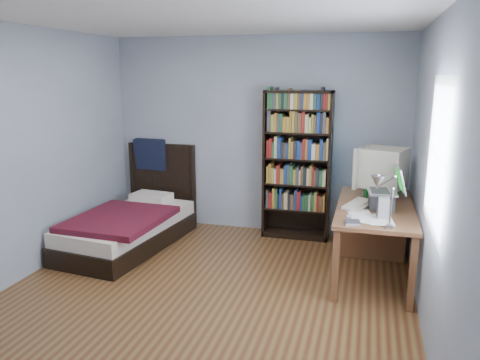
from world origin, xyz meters
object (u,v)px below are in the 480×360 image
(soda_can, at_px, (367,194))
(bookshelf, at_px, (297,165))
(desk, at_px, (374,223))
(keyboard, at_px, (359,205))
(bed, at_px, (132,223))
(desk_lamp, at_px, (380,187))
(laptop, at_px, (384,197))
(speaker, at_px, (384,209))
(crt_monitor, at_px, (381,168))

(soda_can, xyz_separation_m, bookshelf, (-0.85, 0.66, 0.14))
(desk, relative_size, keyboard, 3.32)
(desk, height_order, bed, bed)
(desk, relative_size, soda_can, 14.04)
(desk_lamp, bearing_deg, laptop, 86.10)
(speaker, xyz_separation_m, bookshelf, (-1.00, 1.36, 0.09))
(crt_monitor, relative_size, desk_lamp, 1.08)
(laptop, xyz_separation_m, bed, (-2.89, 0.21, -0.59))
(bed, bearing_deg, soda_can, 2.75)
(speaker, bearing_deg, crt_monitor, 89.28)
(laptop, relative_size, bookshelf, 0.23)
(laptop, distance_m, keyboard, 0.25)
(keyboard, height_order, speaker, speaker)
(keyboard, bearing_deg, bookshelf, 146.96)
(keyboard, bearing_deg, desk, 90.43)
(desk_lamp, relative_size, bookshelf, 0.30)
(crt_monitor, relative_size, keyboard, 1.27)
(laptop, height_order, keyboard, laptop)
(crt_monitor, relative_size, bed, 0.29)
(crt_monitor, relative_size, speaker, 3.03)
(soda_can, bearing_deg, bookshelf, 142.11)
(bookshelf, bearing_deg, desk, -27.89)
(speaker, distance_m, bookshelf, 1.69)
(desk, xyz_separation_m, laptop, (0.07, -0.50, 0.43))
(bookshelf, bearing_deg, soda_can, -37.89)
(desk, xyz_separation_m, bookshelf, (-0.94, 0.50, 0.51))
(desk, xyz_separation_m, speaker, (0.06, -0.86, 0.41))
(desk_lamp, xyz_separation_m, bookshelf, (-0.94, 1.96, -0.25))
(crt_monitor, relative_size, bookshelf, 0.32)
(bookshelf, xyz_separation_m, bed, (-1.88, -0.79, -0.66))
(soda_can, xyz_separation_m, bed, (-2.73, -0.13, -0.52))
(crt_monitor, xyz_separation_m, speaker, (0.02, -0.88, -0.20))
(bed, bearing_deg, speaker, -11.07)
(bed, bearing_deg, desk_lamp, -22.44)
(speaker, distance_m, soda_can, 0.71)
(laptop, relative_size, speaker, 2.19)
(bed, bearing_deg, crt_monitor, 6.35)
(laptop, bearing_deg, bookshelf, 135.30)
(laptop, distance_m, bed, 2.96)
(desk_lamp, height_order, bed, desk_lamp)
(desk, relative_size, desk_lamp, 2.83)
(crt_monitor, xyz_separation_m, bed, (-2.87, -0.32, -0.77))
(keyboard, relative_size, bookshelf, 0.25)
(laptop, bearing_deg, bed, 175.88)
(desk, xyz_separation_m, desk_lamp, (0.00, -1.46, 0.76))
(laptop, xyz_separation_m, speaker, (-0.01, -0.36, -0.02))
(laptop, xyz_separation_m, keyboard, (-0.23, 0.01, -0.10))
(soda_can, bearing_deg, crt_monitor, 54.21)
(crt_monitor, bearing_deg, keyboard, -111.55)
(desk, relative_size, speaker, 7.94)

